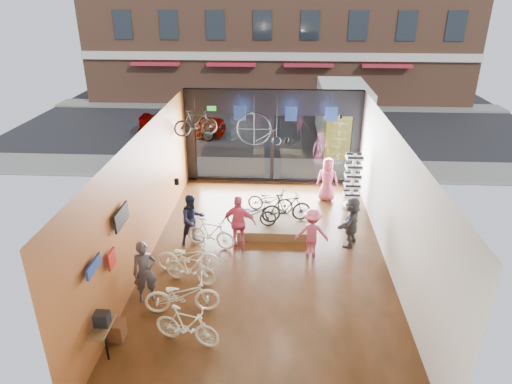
# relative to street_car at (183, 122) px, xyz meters

# --- Properties ---
(ground_plane) EXTENTS (7.00, 12.00, 0.04)m
(ground_plane) POSITION_rel_street_car_xyz_m (4.94, -12.00, -0.80)
(ground_plane) COLOR black
(ground_plane) RESTS_ON ground
(ceiling) EXTENTS (7.00, 12.00, 0.04)m
(ceiling) POSITION_rel_street_car_xyz_m (4.94, -12.00, 3.04)
(ceiling) COLOR black
(ceiling) RESTS_ON ground
(wall_left) EXTENTS (0.04, 12.00, 3.80)m
(wall_left) POSITION_rel_street_car_xyz_m (1.42, -12.00, 1.12)
(wall_left) COLOR #A25424
(wall_left) RESTS_ON ground
(wall_right) EXTENTS (0.04, 12.00, 3.80)m
(wall_right) POSITION_rel_street_car_xyz_m (8.46, -12.00, 1.12)
(wall_right) COLOR beige
(wall_right) RESTS_ON ground
(wall_back) EXTENTS (7.00, 0.04, 3.80)m
(wall_back) POSITION_rel_street_car_xyz_m (4.94, -18.02, 1.12)
(wall_back) COLOR beige
(wall_back) RESTS_ON ground
(storefront) EXTENTS (7.00, 0.26, 3.80)m
(storefront) POSITION_rel_street_car_xyz_m (4.94, -6.00, 1.12)
(storefront) COLOR black
(storefront) RESTS_ON ground
(exit_sign) EXTENTS (0.35, 0.06, 0.18)m
(exit_sign) POSITION_rel_street_car_xyz_m (2.54, -6.12, 2.27)
(exit_sign) COLOR #198C26
(exit_sign) RESTS_ON storefront
(street_road) EXTENTS (30.00, 18.00, 0.02)m
(street_road) POSITION_rel_street_car_xyz_m (4.94, 3.00, -0.79)
(street_road) COLOR black
(street_road) RESTS_ON ground
(sidewalk_near) EXTENTS (30.00, 2.40, 0.12)m
(sidewalk_near) POSITION_rel_street_car_xyz_m (4.94, -4.80, -0.72)
(sidewalk_near) COLOR slate
(sidewalk_near) RESTS_ON ground
(sidewalk_far) EXTENTS (30.00, 2.00, 0.12)m
(sidewalk_far) POSITION_rel_street_car_xyz_m (4.94, 7.00, -0.72)
(sidewalk_far) COLOR slate
(sidewalk_far) RESTS_ON ground
(street_car) EXTENTS (4.59, 1.85, 1.56)m
(street_car) POSITION_rel_street_car_xyz_m (0.00, 0.00, 0.00)
(street_car) COLOR gray
(street_car) RESTS_ON street_road
(box_truck) EXTENTS (2.40, 7.19, 2.83)m
(box_truck) POSITION_rel_street_car_xyz_m (8.45, -1.00, 0.64)
(box_truck) COLOR silver
(box_truck) RESTS_ON street_road
(floor_bike_1) EXTENTS (1.63, 0.83, 0.94)m
(floor_bike_1) POSITION_rel_street_car_xyz_m (3.28, -15.65, -0.31)
(floor_bike_1) COLOR #E8E6C4
(floor_bike_1) RESTS_ON ground_plane
(floor_bike_2) EXTENTS (1.90, 0.88, 0.96)m
(floor_bike_2) POSITION_rel_street_car_xyz_m (2.95, -14.57, -0.30)
(floor_bike_2) COLOR #E8E6C4
(floor_bike_2) RESTS_ON ground_plane
(floor_bike_3) EXTENTS (1.58, 0.86, 0.92)m
(floor_bike_3) POSITION_rel_street_car_xyz_m (2.92, -13.35, -0.32)
(floor_bike_3) COLOR #E8E6C4
(floor_bike_3) RESTS_ON ground_plane
(floor_bike_4) EXTENTS (1.78, 0.62, 0.93)m
(floor_bike_4) POSITION_rel_street_car_xyz_m (2.74, -12.81, -0.32)
(floor_bike_4) COLOR #E8E6C4
(floor_bike_4) RESTS_ON ground_plane
(floor_bike_5) EXTENTS (1.65, 0.88, 0.96)m
(floor_bike_5) POSITION_rel_street_car_xyz_m (3.19, -11.46, -0.30)
(floor_bike_5) COLOR #E8E6C4
(floor_bike_5) RESTS_ON ground_plane
(display_platform) EXTENTS (2.40, 1.80, 0.30)m
(display_platform) POSITION_rel_street_car_xyz_m (5.16, -10.17, -0.63)
(display_platform) COLOR #4D3C23
(display_platform) RESTS_ON ground_plane
(display_bike_left) EXTENTS (1.61, 0.57, 0.84)m
(display_bike_left) POSITION_rel_street_car_xyz_m (4.39, -10.56, -0.06)
(display_bike_left) COLOR black
(display_bike_left) RESTS_ON display_platform
(display_bike_mid) EXTENTS (1.72, 0.85, 1.00)m
(display_bike_mid) POSITION_rel_street_car_xyz_m (5.51, -10.20, 0.02)
(display_bike_mid) COLOR black
(display_bike_mid) RESTS_ON display_platform
(display_bike_right) EXTENTS (1.66, 0.85, 0.83)m
(display_bike_right) POSITION_rel_street_car_xyz_m (4.97, -9.48, -0.07)
(display_bike_right) COLOR black
(display_bike_right) RESTS_ON display_platform
(customer_0) EXTENTS (0.71, 0.58, 1.66)m
(customer_0) POSITION_rel_street_car_xyz_m (1.94, -14.15, 0.05)
(customer_0) COLOR #3F3F44
(customer_0) RESTS_ON ground_plane
(customer_1) EXTENTS (1.01, 0.95, 1.64)m
(customer_1) POSITION_rel_street_car_xyz_m (2.61, -11.24, 0.04)
(customer_1) COLOR #161C33
(customer_1) RESTS_ON ground_plane
(customer_2) EXTENTS (1.05, 0.50, 1.75)m
(customer_2) POSITION_rel_street_car_xyz_m (4.07, -11.48, 0.09)
(customer_2) COLOR #CC4C72
(customer_2) RESTS_ON ground_plane
(customer_3) EXTENTS (1.00, 0.59, 1.53)m
(customer_3) POSITION_rel_street_car_xyz_m (6.25, -11.78, -0.02)
(customer_3) COLOR #CC4C72
(customer_3) RESTS_ON ground_plane
(customer_4) EXTENTS (0.90, 0.69, 1.66)m
(customer_4) POSITION_rel_street_car_xyz_m (7.05, -7.78, 0.05)
(customer_4) COLOR #CC4C72
(customer_4) RESTS_ON ground_plane
(customer_5) EXTENTS (1.04, 1.56, 1.61)m
(customer_5) POSITION_rel_street_car_xyz_m (7.50, -11.06, 0.02)
(customer_5) COLOR #3F3F44
(customer_5) RESTS_ON ground_plane
(sunglasses_rack) EXTENTS (0.63, 0.53, 2.05)m
(sunglasses_rack) POSITION_rel_street_car_xyz_m (7.89, -8.36, 0.24)
(sunglasses_rack) COLOR white
(sunglasses_rack) RESTS_ON ground_plane
(wall_merch) EXTENTS (0.40, 2.40, 2.60)m
(wall_merch) POSITION_rel_street_car_xyz_m (1.56, -15.50, 0.52)
(wall_merch) COLOR navy
(wall_merch) RESTS_ON wall_left
(penny_farthing) EXTENTS (1.61, 0.06, 1.29)m
(penny_farthing) POSITION_rel_street_car_xyz_m (4.53, -7.17, 1.72)
(penny_farthing) COLOR black
(penny_farthing) RESTS_ON ceiling
(hung_bike) EXTENTS (1.64, 0.95, 0.95)m
(hung_bike) POSITION_rel_street_car_xyz_m (2.20, -7.80, 2.14)
(hung_bike) COLOR black
(hung_bike) RESTS_ON ceiling
(jersey_left) EXTENTS (0.45, 0.03, 0.55)m
(jersey_left) POSITION_rel_street_car_xyz_m (3.70, -6.80, 2.27)
(jersey_left) COLOR #1E3F99
(jersey_left) RESTS_ON ceiling
(jersey_mid) EXTENTS (0.45, 0.03, 0.55)m
(jersey_mid) POSITION_rel_street_car_xyz_m (5.64, -6.80, 2.27)
(jersey_mid) COLOR #1E3F99
(jersey_mid) RESTS_ON ceiling
(jersey_right) EXTENTS (0.45, 0.03, 0.55)m
(jersey_right) POSITION_rel_street_car_xyz_m (7.14, -6.80, 2.27)
(jersey_right) COLOR #1E3F99
(jersey_right) RESTS_ON ceiling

